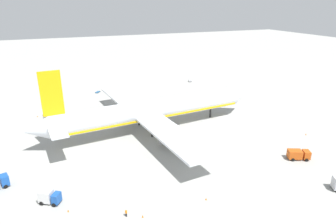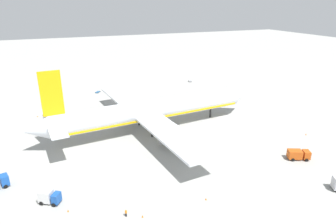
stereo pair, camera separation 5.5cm
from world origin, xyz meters
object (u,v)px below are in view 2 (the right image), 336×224
at_px(service_truck_1, 298,154).
at_px(traffic_cone_3, 143,216).
at_px(baggage_cart_0, 98,92).
at_px(traffic_cone_1, 206,199).
at_px(traffic_cone_2, 306,134).
at_px(service_truck_2, 49,196).
at_px(airliner, 150,111).
at_px(traffic_cone_0, 37,116).
at_px(traffic_cone_4, 68,211).
at_px(ground_worker_0, 126,213).
at_px(baggage_cart_2, 190,80).

distance_m(service_truck_1, traffic_cone_3, 47.81).
relative_size(baggage_cart_0, traffic_cone_1, 6.01).
relative_size(traffic_cone_1, traffic_cone_2, 1.00).
distance_m(service_truck_2, traffic_cone_3, 21.22).
bearing_deg(airliner, traffic_cone_1, -92.17).
distance_m(traffic_cone_0, traffic_cone_4, 61.86).
height_order(ground_worker_0, traffic_cone_4, ground_worker_0).
height_order(traffic_cone_3, traffic_cone_4, same).
bearing_deg(ground_worker_0, baggage_cart_2, 57.03).
distance_m(service_truck_1, traffic_cone_1, 33.24).
relative_size(service_truck_2, traffic_cone_3, 9.11).
bearing_deg(baggage_cart_0, traffic_cone_1, -85.35).
xyz_separation_m(airliner, baggage_cart_0, (-9.17, 51.67, -6.58)).
distance_m(baggage_cart_2, traffic_cone_4, 113.18).
bearing_deg(service_truck_1, ground_worker_0, -174.39).
bearing_deg(traffic_cone_2, traffic_cone_4, -172.24).
bearing_deg(traffic_cone_0, baggage_cart_2, 18.58).
xyz_separation_m(service_truck_2, traffic_cone_2, (79.37, 5.72, -1.37)).
height_order(ground_worker_0, traffic_cone_2, ground_worker_0).
distance_m(traffic_cone_1, traffic_cone_2, 50.51).
relative_size(airliner, baggage_cart_0, 24.28).
bearing_deg(traffic_cone_2, traffic_cone_0, 147.96).
height_order(baggage_cart_2, traffic_cone_4, baggage_cart_2).
height_order(service_truck_2, traffic_cone_4, service_truck_2).
height_order(service_truck_2, traffic_cone_2, service_truck_2).
bearing_deg(traffic_cone_1, traffic_cone_0, 116.62).
distance_m(service_truck_1, traffic_cone_2, 18.61).
height_order(baggage_cart_2, traffic_cone_1, baggage_cart_2).
bearing_deg(service_truck_2, traffic_cone_3, -35.05).
bearing_deg(service_truck_2, baggage_cart_0, 73.23).
bearing_deg(traffic_cone_2, traffic_cone_1, -159.41).
bearing_deg(traffic_cone_4, traffic_cone_0, 95.49).
bearing_deg(ground_worker_0, traffic_cone_3, -27.49).
distance_m(airliner, traffic_cone_0, 45.81).
bearing_deg(traffic_cone_4, baggage_cart_2, 50.75).
xyz_separation_m(service_truck_1, baggage_cart_0, (-40.19, 86.90, -1.27)).
bearing_deg(traffic_cone_2, baggage_cart_0, 126.00).
distance_m(baggage_cart_0, ground_worker_0, 92.41).
bearing_deg(traffic_cone_2, ground_worker_0, -165.92).
xyz_separation_m(airliner, baggage_cart_2, (41.39, 53.43, -6.16)).
xyz_separation_m(service_truck_1, ground_worker_0, (-50.36, -4.94, -0.67)).
height_order(airliner, traffic_cone_4, airliner).
bearing_deg(traffic_cone_3, airliner, 68.64).
relative_size(baggage_cart_2, ground_worker_0, 1.80).
bearing_deg(airliner, baggage_cart_2, 52.24).
distance_m(airliner, traffic_cone_4, 46.12).
bearing_deg(service_truck_2, traffic_cone_0, 92.50).
bearing_deg(baggage_cart_0, ground_worker_0, -96.32).
xyz_separation_m(airliner, service_truck_1, (31.02, -35.23, -5.32)).
height_order(service_truck_1, ground_worker_0, service_truck_1).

